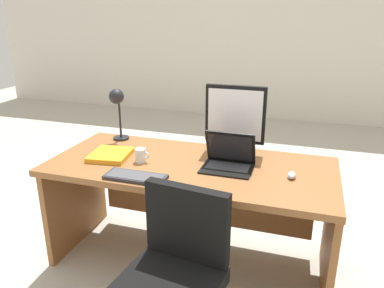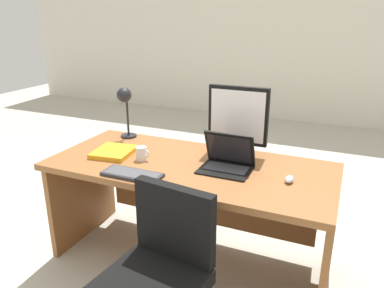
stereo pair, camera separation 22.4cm
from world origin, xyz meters
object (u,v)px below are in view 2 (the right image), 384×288
Objects in this scene: coffee_mug at (142,153)px; desk_lamp at (125,102)px; monitor at (238,118)px; keyboard at (132,174)px; laptop at (228,158)px; book at (114,152)px; desk at (192,188)px; mouse at (289,179)px.

desk_lamp is at bearing 134.21° from coffee_mug.
monitor reaches higher than keyboard.
laptop is (0.02, -0.25, -0.19)m from monitor.
desk is at bearing 9.97° from book.
desk_lamp is 1.27× the size of book.
desk_lamp is (-0.42, 0.59, 0.27)m from keyboard.
mouse is 1.17m from book.
desk_lamp reaches higher than laptop.
coffee_mug is at bearing -170.12° from laptop.
laptop is 0.79m from book.
desk_lamp reaches higher than keyboard.
laptop is 0.86× the size of keyboard.
mouse is at bearing -6.58° from desk.
desk is 5.91× the size of book.
mouse is 0.94m from coffee_mug.
desk_lamp is (-0.65, 0.24, 0.48)m from desk.
laptop is 3.70× the size of mouse.
book is at bearing -71.33° from desk_lamp.
mouse is 0.21× the size of desk_lamp.
laptop reaches higher than book.
desk is 0.59m from book.
coffee_mug is (0.34, -0.35, -0.24)m from desk_lamp.
laptop is 0.59m from keyboard.
book is at bearing -174.21° from laptop.
desk_lamp is (-0.90, 0.26, 0.21)m from laptop.
coffee_mug is at bearing -45.79° from desk_lamp.
keyboard is at bearing -123.01° from desk.
monitor is 0.88m from desk_lamp.
book is (-0.78, -0.08, -0.05)m from laptop.
monitor reaches higher than coffee_mug.
monitor is 1.52× the size of book.
desk is 4.64× the size of desk_lamp.
keyboard is 0.93× the size of desk_lamp.
monitor is at bearing 142.90° from mouse.
monitor is 0.56m from mouse.
desk is 5.85× the size of laptop.
keyboard is 0.90m from mouse.
keyboard is 1.18× the size of book.
laptop reaches higher than desk.
monitor is at bearing 32.88° from coffee_mug.
monitor reaches higher than desk.
keyboard is (-0.47, -0.34, -0.06)m from laptop.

